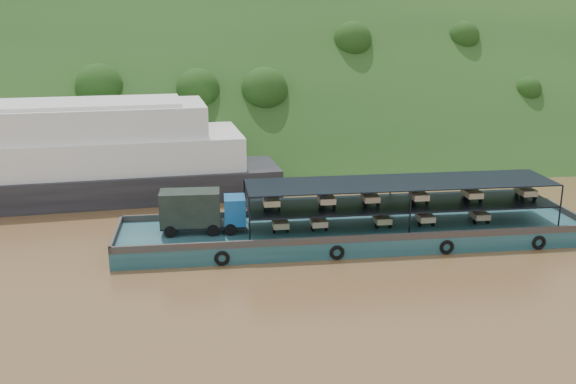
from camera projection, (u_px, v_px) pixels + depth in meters
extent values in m
plane|color=brown|center=(320.00, 243.00, 48.24)|extent=(160.00, 160.00, 0.00)
cube|color=#193613|center=(269.00, 147.00, 82.58)|extent=(140.00, 39.60, 39.60)
cube|color=#144247|center=(353.00, 234.00, 48.32)|extent=(35.00, 7.00, 1.20)
cube|color=#592D19|center=(344.00, 210.00, 51.33)|extent=(35.00, 0.20, 0.50)
cube|color=#592D19|center=(365.00, 238.00, 44.85)|extent=(35.00, 0.20, 0.50)
cube|color=#592D19|center=(570.00, 214.00, 50.35)|extent=(0.20, 7.00, 0.50)
cube|color=#592D19|center=(116.00, 234.00, 45.82)|extent=(0.20, 7.00, 0.50)
torus|color=black|center=(222.00, 258.00, 43.64)|extent=(1.06, 0.26, 1.06)
torus|color=black|center=(337.00, 253.00, 44.69)|extent=(1.06, 0.26, 1.06)
torus|color=black|center=(447.00, 247.00, 45.73)|extent=(1.06, 0.26, 1.06)
torus|color=black|center=(539.00, 243.00, 46.64)|extent=(1.06, 0.26, 1.06)
cylinder|color=black|center=(170.00, 231.00, 45.70)|extent=(0.90, 0.34, 0.89)
cylinder|color=black|center=(172.00, 223.00, 47.49)|extent=(0.90, 0.34, 0.89)
cylinder|color=black|center=(213.00, 230.00, 46.01)|extent=(0.90, 0.34, 0.89)
cylinder|color=black|center=(213.00, 222.00, 47.81)|extent=(0.90, 0.34, 0.89)
cylinder|color=black|center=(231.00, 229.00, 46.14)|extent=(0.90, 0.34, 0.89)
cylinder|color=black|center=(230.00, 221.00, 47.94)|extent=(0.90, 0.34, 0.89)
cube|color=black|center=(203.00, 224.00, 46.80)|extent=(6.13, 2.13, 0.18)
cube|color=#155495|center=(235.00, 210.00, 46.76)|extent=(1.58, 2.18, 1.96)
cube|color=black|center=(245.00, 205.00, 46.74)|extent=(0.10, 1.79, 0.80)
cube|color=black|center=(190.00, 208.00, 46.36)|extent=(4.34, 2.26, 2.50)
cube|color=black|center=(400.00, 203.00, 48.16)|extent=(23.00, 5.00, 0.12)
cube|color=black|center=(401.00, 182.00, 47.72)|extent=(23.00, 5.00, 0.08)
cylinder|color=black|center=(250.00, 220.00, 44.28)|extent=(0.12, 0.12, 3.30)
cylinder|color=black|center=(244.00, 200.00, 49.05)|extent=(0.12, 0.12, 3.30)
cylinder|color=black|center=(410.00, 214.00, 45.78)|extent=(0.12, 0.12, 3.30)
cylinder|color=black|center=(390.00, 195.00, 50.55)|extent=(0.12, 0.12, 3.30)
cylinder|color=black|center=(560.00, 207.00, 47.28)|extent=(0.12, 0.12, 3.30)
cylinder|color=black|center=(527.00, 189.00, 52.05)|extent=(0.12, 0.12, 3.30)
cylinder|color=black|center=(278.00, 222.00, 48.36)|extent=(0.12, 0.52, 0.52)
cylinder|color=black|center=(274.00, 230.00, 46.58)|extent=(0.14, 0.52, 0.52)
cylinder|color=black|center=(288.00, 229.00, 46.71)|extent=(0.14, 0.52, 0.52)
cube|color=#BCB685|center=(280.00, 224.00, 46.88)|extent=(1.15, 1.50, 0.44)
cube|color=red|center=(278.00, 217.00, 47.93)|extent=(0.55, 0.80, 0.80)
cube|color=red|center=(279.00, 211.00, 47.61)|extent=(0.50, 0.10, 0.10)
cylinder|color=black|center=(315.00, 220.00, 48.73)|extent=(0.12, 0.52, 0.52)
cylinder|color=black|center=(313.00, 228.00, 46.95)|extent=(0.14, 0.52, 0.52)
cylinder|color=black|center=(326.00, 228.00, 47.08)|extent=(0.14, 0.52, 0.52)
cube|color=beige|center=(319.00, 222.00, 47.26)|extent=(1.15, 1.50, 0.44)
cube|color=red|center=(316.00, 215.00, 48.30)|extent=(0.55, 0.80, 0.80)
cube|color=red|center=(316.00, 209.00, 47.98)|extent=(0.50, 0.10, 0.10)
cylinder|color=black|center=(377.00, 218.00, 49.36)|extent=(0.12, 0.52, 0.52)
cylinder|color=black|center=(377.00, 225.00, 47.58)|extent=(0.14, 0.52, 0.52)
cylinder|color=black|center=(390.00, 225.00, 47.71)|extent=(0.14, 0.52, 0.52)
cube|color=#B8B382|center=(382.00, 219.00, 47.88)|extent=(1.15, 1.50, 0.44)
cube|color=#AA0F0B|center=(378.00, 212.00, 48.93)|extent=(0.55, 0.80, 0.80)
cube|color=#AA0F0B|center=(379.00, 207.00, 48.61)|extent=(0.50, 0.10, 0.10)
cylinder|color=black|center=(419.00, 216.00, 49.79)|extent=(0.12, 0.52, 0.52)
cylinder|color=black|center=(420.00, 223.00, 48.01)|extent=(0.14, 0.52, 0.52)
cylinder|color=black|center=(433.00, 223.00, 48.14)|extent=(0.14, 0.52, 0.52)
cube|color=beige|center=(425.00, 217.00, 48.32)|extent=(1.15, 1.50, 0.44)
cube|color=red|center=(420.00, 211.00, 49.37)|extent=(0.55, 0.80, 0.80)
cube|color=red|center=(421.00, 205.00, 49.04)|extent=(0.50, 0.10, 0.10)
cylinder|color=black|center=(472.00, 214.00, 50.36)|extent=(0.12, 0.52, 0.52)
cylinder|color=black|center=(475.00, 221.00, 48.57)|extent=(0.14, 0.52, 0.52)
cylinder|color=black|center=(487.00, 220.00, 48.70)|extent=(0.14, 0.52, 0.52)
cube|color=tan|center=(480.00, 215.00, 48.88)|extent=(1.15, 1.50, 0.44)
cube|color=#B40C13|center=(474.00, 208.00, 49.93)|extent=(0.55, 0.80, 0.80)
cube|color=#B40C13|center=(475.00, 203.00, 49.60)|extent=(0.50, 0.10, 0.10)
cylinder|color=black|center=(269.00, 200.00, 47.81)|extent=(0.12, 0.52, 0.52)
cylinder|color=black|center=(265.00, 208.00, 46.03)|extent=(0.14, 0.52, 0.52)
cylinder|color=black|center=(279.00, 207.00, 46.16)|extent=(0.14, 0.52, 0.52)
cube|color=beige|center=(271.00, 202.00, 46.33)|extent=(1.15, 1.50, 0.44)
cube|color=navy|center=(270.00, 195.00, 47.38)|extent=(0.55, 0.80, 0.80)
cube|color=navy|center=(270.00, 189.00, 47.06)|extent=(0.50, 0.10, 0.10)
cylinder|color=black|center=(323.00, 198.00, 48.34)|extent=(0.12, 0.52, 0.52)
cylinder|color=black|center=(321.00, 205.00, 46.56)|extent=(0.14, 0.52, 0.52)
cylinder|color=black|center=(334.00, 205.00, 46.69)|extent=(0.14, 0.52, 0.52)
cube|color=beige|center=(326.00, 199.00, 46.86)|extent=(1.15, 1.50, 0.44)
cube|color=#1A339C|center=(324.00, 193.00, 47.91)|extent=(0.55, 0.80, 0.80)
cube|color=#1A339C|center=(324.00, 187.00, 47.59)|extent=(0.50, 0.10, 0.10)
cylinder|color=black|center=(365.00, 197.00, 48.77)|extent=(0.12, 0.52, 0.52)
cylinder|color=black|center=(365.00, 204.00, 46.99)|extent=(0.14, 0.52, 0.52)
cylinder|color=black|center=(378.00, 203.00, 47.12)|extent=(0.14, 0.52, 0.52)
cube|color=tan|center=(370.00, 198.00, 47.29)|extent=(1.15, 1.50, 0.44)
cube|color=#C1B489|center=(366.00, 191.00, 48.34)|extent=(0.55, 0.80, 0.80)
cube|color=#C1B489|center=(367.00, 185.00, 48.02)|extent=(0.50, 0.10, 0.10)
cylinder|color=black|center=(412.00, 195.00, 49.25)|extent=(0.12, 0.52, 0.52)
cylinder|color=black|center=(414.00, 202.00, 47.47)|extent=(0.14, 0.52, 0.52)
cylinder|color=black|center=(427.00, 201.00, 47.60)|extent=(0.14, 0.52, 0.52)
cube|color=beige|center=(419.00, 196.00, 47.78)|extent=(1.15, 1.50, 0.44)
cube|color=tan|center=(414.00, 189.00, 48.83)|extent=(0.55, 0.80, 0.80)
cube|color=tan|center=(415.00, 184.00, 48.50)|extent=(0.50, 0.10, 0.10)
cylinder|color=black|center=(465.00, 193.00, 49.80)|extent=(0.12, 0.52, 0.52)
cylinder|color=black|center=(468.00, 200.00, 48.02)|extent=(0.14, 0.52, 0.52)
cylinder|color=black|center=(480.00, 199.00, 48.15)|extent=(0.14, 0.52, 0.52)
cube|color=beige|center=(473.00, 194.00, 48.32)|extent=(1.15, 1.50, 0.44)
cube|color=#B6250C|center=(467.00, 187.00, 49.37)|extent=(0.55, 0.80, 0.80)
cube|color=#B6250C|center=(468.00, 182.00, 49.05)|extent=(0.50, 0.10, 0.10)
cylinder|color=black|center=(517.00, 191.00, 50.36)|extent=(0.12, 0.52, 0.52)
cylinder|color=black|center=(522.00, 197.00, 48.58)|extent=(0.14, 0.52, 0.52)
cylinder|color=black|center=(534.00, 197.00, 48.71)|extent=(0.14, 0.52, 0.52)
cube|color=#CCB990|center=(526.00, 192.00, 48.89)|extent=(1.15, 1.50, 0.44)
cube|color=#C4B78A|center=(519.00, 185.00, 49.94)|extent=(0.55, 0.80, 0.80)
cube|color=#C4B78A|center=(521.00, 180.00, 49.61)|extent=(0.50, 0.10, 0.10)
cube|color=black|center=(40.00, 184.00, 59.54)|extent=(44.75, 14.88, 2.64)
cube|color=white|center=(37.00, 154.00, 58.77)|extent=(38.09, 13.19, 3.08)
cube|color=white|center=(33.00, 122.00, 57.97)|extent=(31.42, 11.51, 2.86)
cube|color=white|center=(31.00, 104.00, 57.54)|extent=(26.95, 10.02, 0.33)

